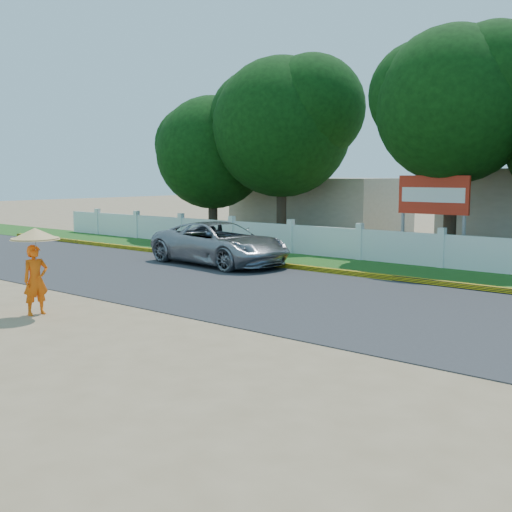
# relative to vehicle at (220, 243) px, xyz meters

# --- Properties ---
(ground) EXTENTS (120.00, 120.00, 0.00)m
(ground) POSITION_rel_vehicle_xyz_m (6.01, -7.31, -0.71)
(ground) COLOR #9E8460
(ground) RESTS_ON ground
(road) EXTENTS (60.00, 7.00, 0.02)m
(road) POSITION_rel_vehicle_xyz_m (6.01, -2.81, -0.70)
(road) COLOR #38383A
(road) RESTS_ON ground
(grass_verge) EXTENTS (60.00, 3.50, 0.03)m
(grass_verge) POSITION_rel_vehicle_xyz_m (6.01, 2.44, -0.69)
(grass_verge) COLOR #2D601E
(grass_verge) RESTS_ON ground
(curb) EXTENTS (40.00, 0.18, 0.16)m
(curb) POSITION_rel_vehicle_xyz_m (6.01, 0.74, -0.63)
(curb) COLOR yellow
(curb) RESTS_ON ground
(fence) EXTENTS (40.00, 0.10, 1.10)m
(fence) POSITION_rel_vehicle_xyz_m (6.01, 3.89, -0.16)
(fence) COLOR silver
(fence) RESTS_ON ground
(building_far) EXTENTS (8.00, 5.00, 2.80)m
(building_far) POSITION_rel_vehicle_xyz_m (-3.99, 11.69, 0.69)
(building_far) COLOR #B7AD99
(building_far) RESTS_ON ground
(vehicle) EXTENTS (5.29, 2.81, 1.42)m
(vehicle) POSITION_rel_vehicle_xyz_m (0.00, 0.00, 0.00)
(vehicle) COLOR gray
(vehicle) RESTS_ON ground
(monk_with_parasol) EXTENTS (1.03, 1.03, 1.87)m
(monk_with_parasol) POSITION_rel_vehicle_xyz_m (2.26, -8.13, 0.51)
(monk_with_parasol) COLOR #F35B0C
(monk_with_parasol) RESTS_ON ground
(billboard) EXTENTS (2.50, 0.13, 2.95)m
(billboard) POSITION_rel_vehicle_xyz_m (5.17, 4.99, 1.43)
(billboard) COLOR gray
(billboard) RESTS_ON ground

